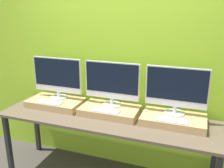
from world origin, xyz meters
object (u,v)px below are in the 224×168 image
keyboard_left (50,102)px  monitor_center (112,83)px  monitor_right (176,89)px  keyboard_center (106,111)px  keyboard_right (172,120)px  monitor_left (57,77)px

keyboard_left → monitor_center: size_ratio=0.47×
monitor_center → monitor_right: size_ratio=1.00×
keyboard_center → monitor_center: bearing=90.0°
keyboard_left → monitor_center: monitor_center is taller
keyboard_left → monitor_right: (1.40, 0.19, 0.26)m
keyboard_center → monitor_right: bearing=15.5°
monitor_center → keyboard_left: bearing=-164.5°
keyboard_left → monitor_right: monitor_right is taller
keyboard_left → monitor_right: 1.44m
keyboard_left → keyboard_right: (1.40, 0.00, 0.00)m
keyboard_left → monitor_right: size_ratio=0.47×
monitor_right → keyboard_center: bearing=-164.5°
keyboard_right → monitor_left: bearing=172.1°
keyboard_center → keyboard_right: same height
keyboard_left → monitor_center: bearing=15.5°
monitor_left → keyboard_left: bearing=-90.0°
monitor_center → monitor_right: 0.70m
monitor_left → monitor_right: (1.40, 0.00, 0.00)m
monitor_left → monitor_center: 0.70m
keyboard_right → keyboard_left: bearing=180.0°
keyboard_left → keyboard_center: (0.70, 0.00, 0.00)m
keyboard_center → monitor_left: bearing=164.5°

